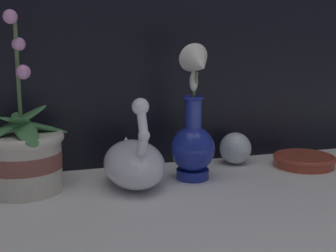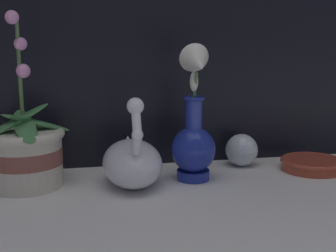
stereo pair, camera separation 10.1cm
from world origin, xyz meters
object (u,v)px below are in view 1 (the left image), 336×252
orchid_potted_plant (23,155)px  glass_sphere (235,148)px  swan_figurine (134,162)px  blue_vase (194,132)px  amber_dish (304,160)px

orchid_potted_plant → glass_sphere: 0.51m
swan_figurine → blue_vase: 0.15m
amber_dish → swan_figurine: bearing=-176.4°
orchid_potted_plant → amber_dish: orchid_potted_plant is taller
swan_figurine → amber_dish: bearing=3.6°
blue_vase → glass_sphere: size_ratio=3.77×
swan_figurine → blue_vase: blue_vase is taller
orchid_potted_plant → amber_dish: 0.66m
orchid_potted_plant → glass_sphere: orchid_potted_plant is taller
glass_sphere → amber_dish: (0.15, -0.07, -0.02)m
blue_vase → glass_sphere: bearing=31.7°
amber_dish → blue_vase: bearing=-176.3°
glass_sphere → swan_figurine: bearing=-161.0°
blue_vase → orchid_potted_plant: bearing=175.2°
orchid_potted_plant → blue_vase: size_ratio=1.22×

